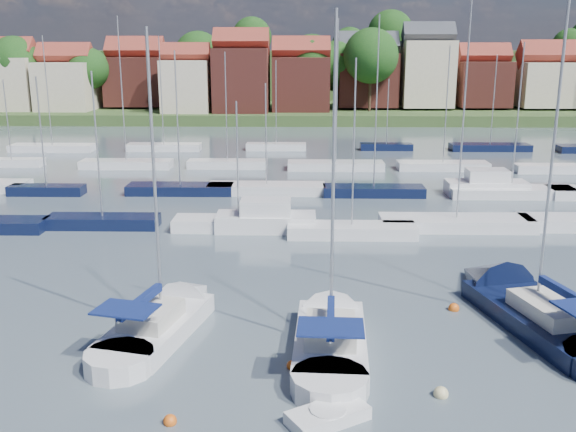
{
  "coord_description": "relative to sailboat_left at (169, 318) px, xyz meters",
  "views": [
    {
      "loc": [
        -2.78,
        -23.62,
        12.46
      ],
      "look_at": [
        -3.62,
        14.0,
        2.62
      ],
      "focal_mm": 40.0,
      "sensor_mm": 36.0,
      "label": 1
    }
  ],
  "objects": [
    {
      "name": "sailboat_centre",
      "position": [
        7.45,
        -1.18,
        -0.0
      ],
      "size": [
        3.49,
        11.28,
        15.18
      ],
      "rotation": [
        0.0,
        0.0,
        1.52
      ],
      "color": "silver",
      "rests_on": "ground"
    },
    {
      "name": "tender",
      "position": [
        7.08,
        -7.82,
        -0.12
      ],
      "size": [
        3.08,
        2.58,
        0.61
      ],
      "rotation": [
        0.0,
        0.0,
        0.55
      ],
      "color": "silver",
      "rests_on": "ground"
    },
    {
      "name": "ground",
      "position": [
        8.93,
        36.19,
        -0.36
      ],
      "size": [
        260.0,
        260.0,
        0.0
      ],
      "primitive_type": "plane",
      "color": "#46535F",
      "rests_on": "ground"
    },
    {
      "name": "marina_field",
      "position": [
        10.83,
        31.34,
        0.07
      ],
      "size": [
        79.62,
        41.41,
        15.93
      ],
      "color": "silver",
      "rests_on": "ground"
    },
    {
      "name": "far_shore_town",
      "position": [
        11.15,
        128.86,
        4.25
      ],
      "size": [
        212.46,
        90.0,
        22.27
      ],
      "color": "#354A25",
      "rests_on": "ground"
    },
    {
      "name": "sailboat_navy",
      "position": [
        16.84,
        2.1,
        -0.01
      ],
      "size": [
        6.94,
        14.32,
        19.06
      ],
      "rotation": [
        0.0,
        0.0,
        1.82
      ],
      "color": "black",
      "rests_on": "ground"
    },
    {
      "name": "buoy_c",
      "position": [
        5.77,
        -3.99,
        -0.36
      ],
      "size": [
        0.43,
        0.43,
        0.43
      ],
      "primitive_type": "sphere",
      "color": "#D85914",
      "rests_on": "ground"
    },
    {
      "name": "buoy_b",
      "position": [
        1.66,
        -8.05,
        -0.36
      ],
      "size": [
        0.47,
        0.47,
        0.47
      ],
      "primitive_type": "sphere",
      "color": "#D85914",
      "rests_on": "ground"
    },
    {
      "name": "sailboat_left",
      "position": [
        0.0,
        0.0,
        0.0
      ],
      "size": [
        5.24,
        10.99,
        14.49
      ],
      "rotation": [
        0.0,
        0.0,
        1.33
      ],
      "color": "silver",
      "rests_on": "ground"
    },
    {
      "name": "buoy_e",
      "position": [
        13.65,
        2.08,
        -0.36
      ],
      "size": [
        0.53,
        0.53,
        0.53
      ],
      "primitive_type": "sphere",
      "color": "#D85914",
      "rests_on": "ground"
    },
    {
      "name": "buoy_d",
      "position": [
        11.33,
        -6.04,
        -0.36
      ],
      "size": [
        0.55,
        0.55,
        0.55
      ],
      "primitive_type": "sphere",
      "color": "beige",
      "rests_on": "ground"
    }
  ]
}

